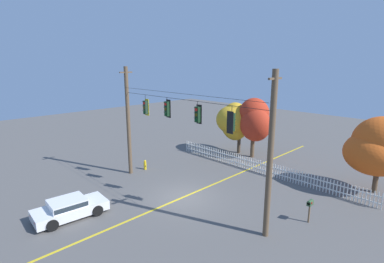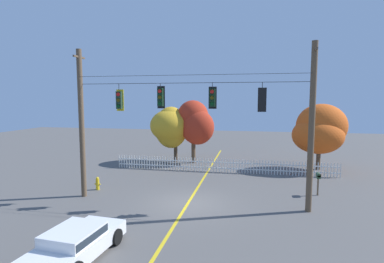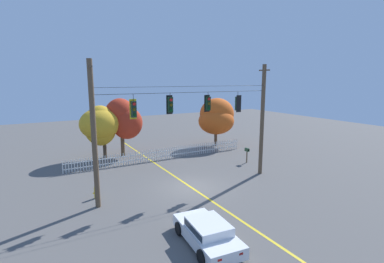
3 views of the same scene
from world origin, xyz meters
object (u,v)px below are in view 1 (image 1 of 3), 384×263
object	(u,v)px
traffic_signal_northbound_secondary	(146,107)
roadside_mailbox	(310,204)
autumn_oak_far_east	(379,148)
autumn_maple_near_fence	(235,121)
traffic_signal_northbound_primary	(198,114)
parked_car	(69,208)
traffic_signal_eastbound_side	(231,122)
fire_hydrant	(145,165)
traffic_signal_westbound_side	(167,109)
autumn_maple_mid	(254,118)

from	to	relation	value
traffic_signal_northbound_secondary	roadside_mailbox	world-z (taller)	traffic_signal_northbound_secondary
autumn_oak_far_east	roadside_mailbox	distance (m)	7.57
autumn_maple_near_fence	autumn_oak_far_east	distance (m)	12.72
autumn_maple_near_fence	traffic_signal_northbound_secondary	bearing A→B (deg)	-90.51
traffic_signal_northbound_primary	parked_car	distance (m)	9.35
traffic_signal_eastbound_side	roadside_mailbox	distance (m)	6.48
parked_car	fire_hydrant	xyz separation A→B (m)	(-3.44, 7.90, -0.19)
traffic_signal_northbound_secondary	parked_car	size ratio (longest dim) A/B	0.36
traffic_signal_westbound_side	parked_car	bearing A→B (deg)	-100.69
parked_car	autumn_oak_far_east	bearing A→B (deg)	54.95
traffic_signal_northbound_secondary	traffic_signal_westbound_side	xyz separation A→B (m)	(2.43, 0.00, 0.16)
traffic_signal_westbound_side	parked_car	xyz separation A→B (m)	(-1.24, -6.56, -5.29)
traffic_signal_westbound_side	parked_car	distance (m)	8.52
traffic_signal_eastbound_side	autumn_maple_near_fence	size ratio (longest dim) A/B	0.30
traffic_signal_eastbound_side	autumn_oak_far_east	bearing A→B (deg)	63.78
traffic_signal_westbound_side	roadside_mailbox	xyz separation A→B (m)	(8.93, 2.88, -4.77)
autumn_maple_mid	fire_hydrant	world-z (taller)	autumn_maple_mid
autumn_maple_mid	autumn_oak_far_east	size ratio (longest dim) A/B	1.05
parked_car	autumn_maple_near_fence	bearing A→B (deg)	93.65
traffic_signal_eastbound_side	fire_hydrant	xyz separation A→B (m)	(-10.12, 1.36, -5.35)
traffic_signal_northbound_primary	autumn_maple_mid	distance (m)	11.38
parked_car	fire_hydrant	world-z (taller)	parked_car
autumn_maple_near_fence	autumn_maple_mid	xyz separation A→B (m)	(2.14, 0.17, 0.50)
autumn_maple_near_fence	parked_car	bearing A→B (deg)	-86.35
traffic_signal_westbound_side	fire_hydrant	size ratio (longest dim) A/B	1.65
autumn_maple_mid	fire_hydrant	xyz separation A→B (m)	(-4.49, -9.42, -3.40)
traffic_signal_northbound_secondary	autumn_oak_far_east	bearing A→B (deg)	37.97
traffic_signal_westbound_side	traffic_signal_eastbound_side	size ratio (longest dim) A/B	0.91
autumn_maple_mid	fire_hydrant	bearing A→B (deg)	-115.46
autumn_maple_near_fence	autumn_maple_mid	size ratio (longest dim) A/B	0.90
traffic_signal_eastbound_side	autumn_oak_far_east	world-z (taller)	traffic_signal_eastbound_side
traffic_signal_northbound_primary	fire_hydrant	bearing A→B (deg)	169.89
traffic_signal_northbound_primary	autumn_maple_near_fence	bearing A→B (deg)	116.12
autumn_maple_mid	parked_car	world-z (taller)	autumn_maple_mid
fire_hydrant	parked_car	bearing A→B (deg)	-66.47
traffic_signal_northbound_primary	autumn_oak_far_east	size ratio (longest dim) A/B	0.25
traffic_signal_westbound_side	traffic_signal_eastbound_side	bearing A→B (deg)	-0.21
autumn_oak_far_east	parked_car	world-z (taller)	autumn_oak_far_east
autumn_oak_far_east	fire_hydrant	bearing A→B (deg)	-150.13
roadside_mailbox	traffic_signal_northbound_primary	bearing A→B (deg)	-154.64
autumn_maple_near_fence	autumn_oak_far_east	world-z (taller)	autumn_oak_far_east
autumn_maple_near_fence	traffic_signal_westbound_side	bearing A→B (deg)	-77.59
traffic_signal_westbound_side	autumn_maple_near_fence	world-z (taller)	traffic_signal_westbound_side
fire_hydrant	roadside_mailbox	distance (m)	13.72
traffic_signal_eastbound_side	autumn_maple_near_fence	distance (m)	13.39
traffic_signal_eastbound_side	parked_car	bearing A→B (deg)	-135.61
autumn_oak_far_east	traffic_signal_northbound_primary	bearing A→B (deg)	-126.92
traffic_signal_northbound_secondary	traffic_signal_northbound_primary	distance (m)	5.29
traffic_signal_northbound_secondary	traffic_signal_northbound_primary	size ratio (longest dim) A/B	1.11
traffic_signal_northbound_secondary	traffic_signal_westbound_side	size ratio (longest dim) A/B	1.11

